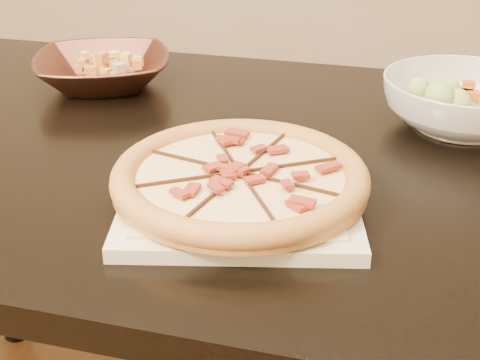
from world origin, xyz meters
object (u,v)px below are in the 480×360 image
at_px(bronze_bowl, 103,70).
at_px(salad_bowl, 464,103).
at_px(plate, 240,194).
at_px(pizza, 240,177).
at_px(dining_table, 183,204).

height_order(bronze_bowl, salad_bowl, salad_bowl).
height_order(plate, pizza, pizza).
bearing_deg(bronze_bowl, pizza, -48.39).
height_order(dining_table, bronze_bowl, bronze_bowl).
height_order(dining_table, plate, plate).
distance_m(bronze_bowl, salad_bowl, 0.61).
distance_m(plate, pizza, 0.02).
relative_size(dining_table, bronze_bowl, 5.68).
relative_size(plate, salad_bowl, 1.31).
bearing_deg(salad_bowl, plate, -133.12).
distance_m(dining_table, plate, 0.24).
relative_size(dining_table, plate, 4.16).
bearing_deg(pizza, dining_table, 126.48).
bearing_deg(plate, salad_bowl, 46.88).
xyz_separation_m(bronze_bowl, salad_bowl, (0.61, -0.06, 0.01)).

